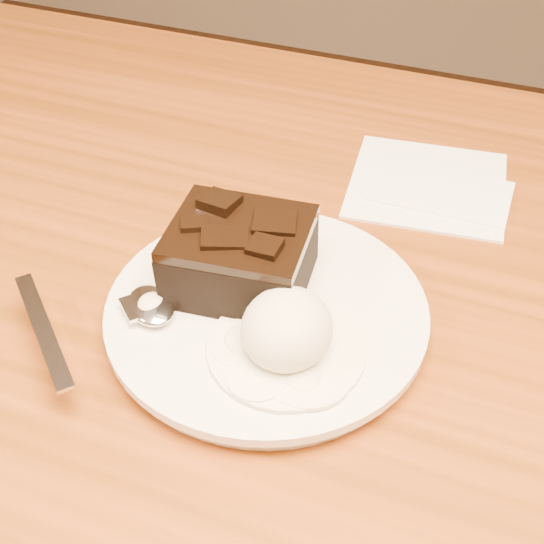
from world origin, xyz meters
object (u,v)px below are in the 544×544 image
(plate, at_px, (267,315))
(ice_cream_scoop, at_px, (287,329))
(brownie, at_px, (240,260))
(spoon, at_px, (151,307))
(napkin, at_px, (428,184))

(plate, bearing_deg, ice_cream_scoop, -51.36)
(brownie, bearing_deg, plate, -30.32)
(brownie, height_order, ice_cream_scoop, ice_cream_scoop)
(brownie, relative_size, spoon, 0.55)
(ice_cream_scoop, distance_m, napkin, 0.25)
(ice_cream_scoop, bearing_deg, plate, 128.64)
(ice_cream_scoop, bearing_deg, brownie, 137.09)
(ice_cream_scoop, xyz_separation_m, napkin, (0.04, 0.24, -0.04))
(plate, xyz_separation_m, napkin, (0.07, 0.21, -0.01))
(ice_cream_scoop, height_order, napkin, ice_cream_scoop)
(brownie, xyz_separation_m, ice_cream_scoop, (0.05, -0.05, -0.00))
(plate, xyz_separation_m, brownie, (-0.03, 0.01, 0.03))
(plate, height_order, spoon, spoon)
(plate, relative_size, napkin, 1.67)
(plate, xyz_separation_m, ice_cream_scoop, (0.03, -0.03, 0.03))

